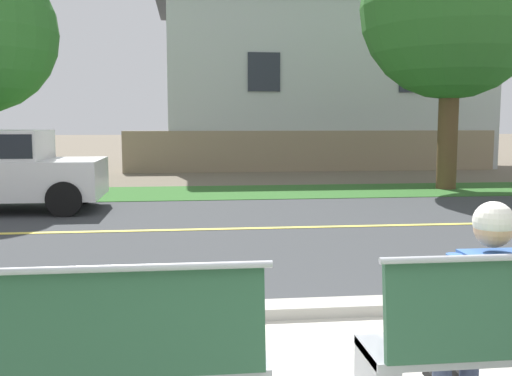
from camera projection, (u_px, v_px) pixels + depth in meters
name	position (u px, v px, depth m)	size (l,w,h in m)	color
ground_plane	(227.00, 214.00, 10.60)	(140.00, 140.00, 0.00)	#665B4C
curb_edge	(269.00, 310.00, 5.02)	(44.00, 0.30, 0.11)	#ADA89E
street_asphalt	(233.00, 229.00, 9.12)	(52.00, 8.00, 0.01)	#383A3D
road_centre_line	(233.00, 229.00, 9.12)	(48.00, 0.14, 0.01)	#E0CC4C
far_verge_grass	(218.00, 192.00, 13.85)	(48.00, 2.80, 0.02)	#2D6026
bench_left	(88.00, 365.00, 2.93)	(1.85, 0.48, 1.01)	#9EA0A8
seated_person_blue	(481.00, 298.00, 3.32)	(0.52, 0.68, 1.25)	#333D56
garden_wall	(314.00, 151.00, 19.95)	(13.00, 0.36, 1.40)	gray
house_across_street	(319.00, 79.00, 22.90)	(12.70, 6.91, 6.74)	#B7BCC1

